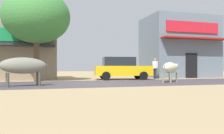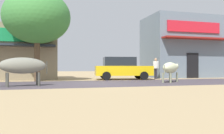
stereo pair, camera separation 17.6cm
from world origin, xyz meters
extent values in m
plane|color=tan|center=(0.00, 0.00, 0.00)|extent=(80.00, 80.00, 0.00)
cube|color=#463E46|center=(0.00, 0.00, 0.00)|extent=(72.00, 5.42, 0.00)
cube|color=gray|center=(-5.82, 6.24, 1.98)|extent=(7.94, 4.25, 3.96)
cube|color=slate|center=(9.30, 6.24, 2.75)|extent=(6.25, 4.25, 5.49)
cube|color=red|center=(9.30, 4.05, 4.28)|extent=(5.00, 0.10, 0.90)
cube|color=maroon|center=(9.30, 3.66, 3.29)|extent=(6.00, 0.90, 0.12)
cube|color=black|center=(9.18, 4.08, 1.05)|extent=(1.10, 0.06, 2.10)
cylinder|color=brown|center=(-3.18, 2.88, 1.38)|extent=(0.36, 0.36, 2.75)
ellipsoid|color=#3D833C|center=(-3.18, 2.88, 4.14)|extent=(4.25, 4.25, 3.40)
cube|color=yellow|center=(2.86, 3.45, 0.65)|extent=(4.31, 2.15, 0.70)
cube|color=#1E2328|center=(2.55, 3.49, 1.32)|extent=(2.45, 1.78, 0.64)
cylinder|color=black|center=(4.30, 4.07, 0.30)|extent=(0.62, 0.26, 0.60)
cylinder|color=black|center=(4.08, 2.47, 0.30)|extent=(0.62, 0.26, 0.60)
cylinder|color=black|center=(1.63, 4.43, 0.30)|extent=(0.62, 0.26, 0.60)
cylinder|color=black|center=(1.42, 2.83, 0.30)|extent=(0.62, 0.26, 0.60)
ellipsoid|color=gray|center=(-3.64, -1.04, 0.98)|extent=(2.22, 1.16, 0.77)
cylinder|color=#484840|center=(-4.25, -1.43, 0.33)|extent=(0.11, 0.11, 0.66)
cylinder|color=#484840|center=(-4.37, -0.96, 0.33)|extent=(0.11, 0.11, 0.66)
cylinder|color=#484840|center=(-2.91, -1.12, 0.33)|extent=(0.11, 0.11, 0.66)
cylinder|color=#484840|center=(-3.02, -0.64, 0.33)|extent=(0.11, 0.11, 0.66)
cylinder|color=#484840|center=(-2.56, -0.79, 0.88)|extent=(0.05, 0.05, 0.62)
ellipsoid|color=beige|center=(4.60, -0.26, 0.87)|extent=(2.00, 1.97, 0.67)
ellipsoid|color=beige|center=(5.55, 0.67, 0.95)|extent=(0.60, 0.59, 0.36)
cone|color=beige|center=(5.52, 0.78, 1.13)|extent=(0.06, 0.06, 0.12)
cone|color=beige|center=(5.66, 0.63, 1.13)|extent=(0.06, 0.06, 0.12)
cylinder|color=gray|center=(4.94, 0.39, 0.29)|extent=(0.11, 0.11, 0.58)
cylinder|color=gray|center=(5.26, 0.07, 0.29)|extent=(0.11, 0.11, 0.58)
cylinder|color=gray|center=(3.94, -0.59, 0.29)|extent=(0.11, 0.11, 0.58)
cylinder|color=gray|center=(4.25, -0.91, 0.29)|extent=(0.11, 0.11, 0.58)
cylinder|color=gray|center=(3.78, -1.05, 0.77)|extent=(0.05, 0.05, 0.53)
cylinder|color=#262633|center=(5.52, 3.63, 0.40)|extent=(0.14, 0.14, 0.81)
cylinder|color=#262633|center=(5.52, 3.45, 0.40)|extent=(0.14, 0.14, 0.81)
cube|color=silver|center=(5.52, 3.54, 1.10)|extent=(0.47, 0.38, 0.57)
sphere|color=tan|center=(5.52, 3.54, 1.49)|extent=(0.22, 0.22, 0.22)
cylinder|color=silver|center=(5.52, 3.80, 1.13)|extent=(0.09, 0.09, 0.52)
cylinder|color=silver|center=(5.52, 3.28, 1.13)|extent=(0.09, 0.09, 0.52)
camera|label=1|loc=(-2.68, -12.63, 0.90)|focal=37.00mm
camera|label=2|loc=(-2.51, -12.68, 0.90)|focal=37.00mm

